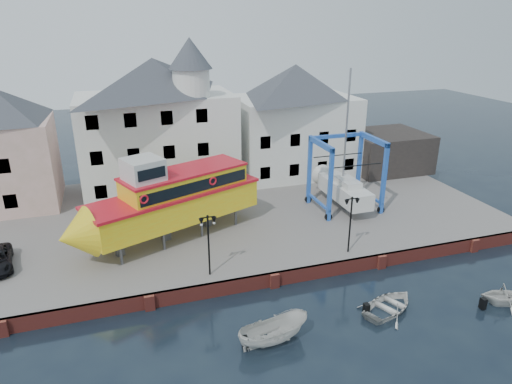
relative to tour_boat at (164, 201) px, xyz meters
name	(u,v)px	position (x,y,z in m)	size (l,w,h in m)	color
ground	(274,287)	(5.97, -7.08, -4.10)	(140.00, 140.00, 0.00)	black
hardstanding	(231,215)	(5.97, 3.92, -3.60)	(44.00, 22.00, 1.00)	slate
quay_wall	(274,279)	(5.97, -6.97, -3.60)	(44.00, 0.47, 1.00)	maroon
building_pink	(3,149)	(-12.03, 10.92, 2.05)	(8.00, 7.00, 10.30)	tan
building_white_main	(158,123)	(1.10, 11.32, 3.24)	(14.00, 8.30, 14.00)	silver
building_white_right	(294,120)	(14.97, 11.92, 2.50)	(12.00, 8.00, 11.20)	silver
shed_dark	(386,151)	(24.97, 9.92, -1.10)	(8.00, 7.00, 4.00)	black
lamp_post_left	(208,230)	(1.97, -5.88, 0.07)	(1.12, 0.32, 4.20)	black
lamp_post_right	(351,211)	(11.97, -5.88, 0.07)	(1.12, 0.32, 4.20)	black
tour_boat	(164,201)	(0.00, 0.00, 0.00)	(15.32, 9.11, 6.58)	#59595E
travel_lift	(341,184)	(15.45, 2.11, -1.12)	(5.52, 7.82, 11.81)	#1946AD
motorboat_a	(273,342)	(4.06, -12.21, -4.10)	(1.55, 4.13, 1.59)	silver
motorboat_b	(389,310)	(11.75, -11.56, -4.10)	(2.86, 4.00, 0.83)	silver
motorboat_c	(503,304)	(18.77, -13.22, -4.10)	(2.50, 2.90, 1.53)	silver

